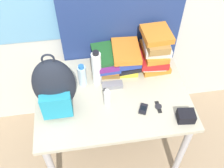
% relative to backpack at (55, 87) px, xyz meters
% --- Properties ---
extents(desk, '(1.08, 0.78, 0.72)m').
position_rel_backpack_xyz_m(desk, '(0.37, 0.06, -0.29)').
color(desk, '#B7B299').
rests_on(desk, ground_plane).
extents(backpack, '(0.27, 0.22, 0.47)m').
position_rel_backpack_xyz_m(backpack, '(0.00, 0.00, 0.00)').
color(backpack, '#1E232D').
rests_on(backpack, desk).
extents(book_stack_left, '(0.22, 0.29, 0.17)m').
position_rel_backpack_xyz_m(book_stack_left, '(0.36, 0.30, -0.11)').
color(book_stack_left, olive).
rests_on(book_stack_left, desk).
extents(book_stack_center, '(0.23, 0.28, 0.20)m').
position_rel_backpack_xyz_m(book_stack_center, '(0.51, 0.29, -0.10)').
color(book_stack_center, yellow).
rests_on(book_stack_center, desk).
extents(book_stack_right, '(0.24, 0.29, 0.32)m').
position_rel_backpack_xyz_m(book_stack_right, '(0.73, 0.29, -0.05)').
color(book_stack_right, orange).
rests_on(book_stack_right, desk).
extents(water_bottle, '(0.06, 0.06, 0.19)m').
position_rel_backpack_xyz_m(water_bottle, '(0.18, 0.18, -0.11)').
color(water_bottle, silver).
rests_on(water_bottle, desk).
extents(sports_bottle, '(0.07, 0.07, 0.30)m').
position_rel_backpack_xyz_m(sports_bottle, '(0.28, 0.18, -0.06)').
color(sports_bottle, white).
rests_on(sports_bottle, desk).
extents(sunscreen_bottle, '(0.05, 0.05, 0.15)m').
position_rel_backpack_xyz_m(sunscreen_bottle, '(0.33, -0.04, -0.13)').
color(sunscreen_bottle, white).
rests_on(sunscreen_bottle, desk).
extents(cell_phone, '(0.08, 0.10, 0.02)m').
position_rel_backpack_xyz_m(cell_phone, '(0.56, -0.12, -0.19)').
color(cell_phone, black).
rests_on(cell_phone, desk).
extents(sunglasses_case, '(0.15, 0.06, 0.04)m').
position_rel_backpack_xyz_m(sunglasses_case, '(0.39, 0.12, -0.18)').
color(sunglasses_case, gray).
rests_on(sunglasses_case, desk).
extents(camera_pouch, '(0.12, 0.10, 0.07)m').
position_rel_backpack_xyz_m(camera_pouch, '(0.82, -0.23, -0.17)').
color(camera_pouch, black).
rests_on(camera_pouch, desk).
extents(wristwatch, '(0.05, 0.10, 0.01)m').
position_rel_backpack_xyz_m(wristwatch, '(0.67, -0.11, -0.19)').
color(wristwatch, black).
rests_on(wristwatch, desk).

